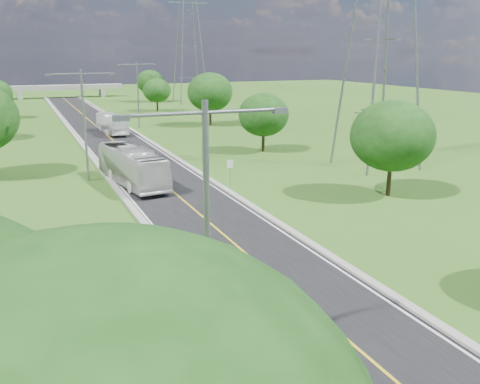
% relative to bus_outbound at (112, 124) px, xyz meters
% --- Properties ---
extents(ground, '(260.00, 260.00, 0.00)m').
position_rel_bus_outbound_xyz_m(ground, '(-1.00, -13.14, -1.45)').
color(ground, '#2F5417').
rests_on(ground, ground).
extents(road, '(8.00, 150.00, 0.06)m').
position_rel_bus_outbound_xyz_m(road, '(-1.00, -7.14, -1.42)').
color(road, black).
rests_on(road, ground).
extents(curb_left, '(0.50, 150.00, 0.22)m').
position_rel_bus_outbound_xyz_m(curb_left, '(-5.25, -7.14, -1.34)').
color(curb_left, gray).
rests_on(curb_left, ground).
extents(curb_right, '(0.50, 150.00, 0.22)m').
position_rel_bus_outbound_xyz_m(curb_right, '(3.25, -7.14, -1.34)').
color(curb_right, gray).
rests_on(curb_right, ground).
extents(speed_limit_sign, '(0.55, 0.09, 2.40)m').
position_rel_bus_outbound_xyz_m(speed_limit_sign, '(4.20, -35.16, 0.15)').
color(speed_limit_sign, slate).
rests_on(speed_limit_sign, ground).
extents(overpass, '(30.00, 3.00, 3.20)m').
position_rel_bus_outbound_xyz_m(overpass, '(-1.00, 66.86, 0.97)').
color(overpass, gray).
rests_on(overpass, ground).
extents(streetlight_near_left, '(5.90, 0.25, 10.00)m').
position_rel_bus_outbound_xyz_m(streetlight_near_left, '(-7.00, -61.14, 4.50)').
color(streetlight_near_left, slate).
rests_on(streetlight_near_left, ground).
extents(streetlight_mid_left, '(5.90, 0.25, 10.00)m').
position_rel_bus_outbound_xyz_m(streetlight_mid_left, '(-7.00, -28.14, 4.50)').
color(streetlight_mid_left, slate).
rests_on(streetlight_mid_left, ground).
extents(streetlight_far_right, '(5.90, 0.25, 10.00)m').
position_rel_bus_outbound_xyz_m(streetlight_far_right, '(5.00, 4.86, 4.50)').
color(streetlight_far_right, slate).
rests_on(streetlight_far_right, ground).
extents(power_tower_near, '(9.00, 6.40, 28.00)m').
position_rel_bus_outbound_xyz_m(power_tower_near, '(21.00, -33.14, 12.56)').
color(power_tower_near, slate).
rests_on(power_tower_near, ground).
extents(power_tower_far, '(9.00, 6.40, 28.00)m').
position_rel_bus_outbound_xyz_m(power_tower_far, '(25.00, 41.86, 12.56)').
color(power_tower_far, slate).
rests_on(power_tower_far, ground).
extents(tree_rb, '(6.72, 6.72, 7.82)m').
position_rel_bus_outbound_xyz_m(tree_rb, '(15.00, -43.14, 3.51)').
color(tree_rb, black).
rests_on(tree_rb, ground).
extents(tree_rc, '(5.88, 5.88, 6.84)m').
position_rel_bus_outbound_xyz_m(tree_rc, '(14.00, -21.14, 2.89)').
color(tree_rc, black).
rests_on(tree_rc, ground).
extents(tree_rd, '(7.14, 7.14, 8.30)m').
position_rel_bus_outbound_xyz_m(tree_rd, '(16.00, 2.86, 3.82)').
color(tree_rd, black).
rests_on(tree_rd, ground).
extents(tree_re, '(5.46, 5.46, 6.35)m').
position_rel_bus_outbound_xyz_m(tree_re, '(13.50, 26.86, 2.58)').
color(tree_re, black).
rests_on(tree_re, ground).
extents(tree_rf, '(6.30, 6.30, 7.33)m').
position_rel_bus_outbound_xyz_m(tree_rf, '(17.00, 46.86, 3.20)').
color(tree_rf, black).
rests_on(tree_rf, ground).
extents(bus_outbound, '(3.00, 10.09, 2.77)m').
position_rel_bus_outbound_xyz_m(bus_outbound, '(0.00, 0.00, 0.00)').
color(bus_outbound, white).
rests_on(bus_outbound, road).
extents(bus_inbound, '(4.17, 12.04, 3.28)m').
position_rel_bus_outbound_xyz_m(bus_inbound, '(-3.57, -31.22, 0.26)').
color(bus_inbound, beige).
rests_on(bus_inbound, road).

